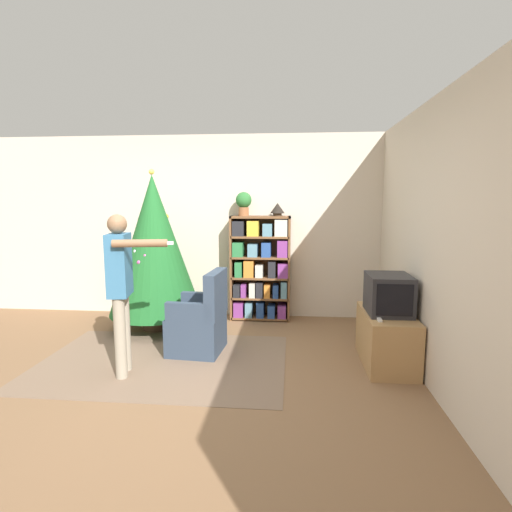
{
  "coord_description": "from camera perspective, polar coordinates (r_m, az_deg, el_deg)",
  "views": [
    {
      "loc": [
        1.03,
        -3.53,
        1.69
      ],
      "look_at": [
        0.62,
        0.97,
        1.05
      ],
      "focal_mm": 28.0,
      "sensor_mm": 36.0,
      "label": 1
    }
  ],
  "objects": [
    {
      "name": "armchair",
      "position": [
        4.54,
        -7.99,
        -9.56
      ],
      "size": [
        0.61,
        0.6,
        0.92
      ],
      "rotation": [
        0.0,
        0.0,
        -1.65
      ],
      "color": "#334256",
      "rests_on": "ground_plane"
    },
    {
      "name": "book_pile_near_tree",
      "position": [
        5.13,
        -9.98,
        -10.98
      ],
      "size": [
        0.17,
        0.17,
        0.05
      ],
      "color": "orange",
      "rests_on": "ground_plane"
    },
    {
      "name": "tv_stand",
      "position": [
        4.4,
        18.13,
        -11.15
      ],
      "size": [
        0.47,
        0.91,
        0.54
      ],
      "color": "tan",
      "rests_on": "ground_plane"
    },
    {
      "name": "game_remote",
      "position": [
        4.03,
        17.18,
        -8.64
      ],
      "size": [
        0.04,
        0.12,
        0.02
      ],
      "color": "white",
      "rests_on": "tv_stand"
    },
    {
      "name": "area_rug",
      "position": [
        4.45,
        -13.12,
        -14.44
      ],
      "size": [
        2.56,
        1.75,
        0.01
      ],
      "color": "#7F6651",
      "rests_on": "ground_plane"
    },
    {
      "name": "standing_person",
      "position": [
        4.0,
        -18.74,
        -3.51
      ],
      "size": [
        0.68,
        0.46,
        1.56
      ],
      "rotation": [
        0.0,
        0.0,
        -1.39
      ],
      "color": "#9E937F",
      "rests_on": "ground_plane"
    },
    {
      "name": "ground_plane",
      "position": [
        4.05,
        -10.49,
        -16.76
      ],
      "size": [
        14.0,
        14.0,
        0.0
      ],
      "primitive_type": "plane",
      "color": "#846042"
    },
    {
      "name": "wall_back",
      "position": [
        5.85,
        -4.97,
        4.2
      ],
      "size": [
        8.0,
        0.1,
        2.6
      ],
      "color": "beige",
      "rests_on": "ground_plane"
    },
    {
      "name": "bookshelf",
      "position": [
        5.61,
        0.64,
        -1.72
      ],
      "size": [
        0.83,
        0.31,
        1.47
      ],
      "color": "brown",
      "rests_on": "ground_plane"
    },
    {
      "name": "wall_right",
      "position": [
        3.78,
        25.1,
        1.37
      ],
      "size": [
        0.1,
        8.0,
        2.6
      ],
      "color": "beige",
      "rests_on": "ground_plane"
    },
    {
      "name": "table_lamp",
      "position": [
        5.52,
        3.08,
        6.77
      ],
      "size": [
        0.2,
        0.2,
        0.18
      ],
      "color": "#473828",
      "rests_on": "bookshelf"
    },
    {
      "name": "christmas_tree",
      "position": [
        5.3,
        -14.35,
        1.49
      ],
      "size": [
        1.18,
        1.18,
        2.07
      ],
      "color": "#4C3323",
      "rests_on": "ground_plane"
    },
    {
      "name": "television",
      "position": [
        4.27,
        18.41,
        -5.18
      ],
      "size": [
        0.42,
        0.51,
        0.4
      ],
      "color": "#28282D",
      "rests_on": "tv_stand"
    },
    {
      "name": "potted_plant",
      "position": [
        5.56,
        -1.77,
        7.7
      ],
      "size": [
        0.22,
        0.22,
        0.33
      ],
      "color": "#935B38",
      "rests_on": "bookshelf"
    }
  ]
}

